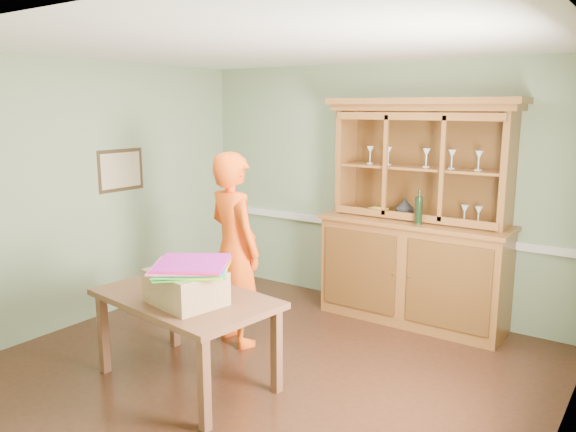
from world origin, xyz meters
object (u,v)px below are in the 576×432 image
Objects in this scene: china_hutch at (415,246)px; person at (234,249)px; dining_table at (185,306)px; cardboard_box at (186,287)px.

person is (-1.18, -1.49, 0.10)m from china_hutch.
person is (-0.20, 0.85, 0.26)m from dining_table.
china_hutch is 1.27× the size of person.
china_hutch is 1.90m from person.
person is at bearing 110.35° from dining_table.
dining_table is at bearing 138.31° from cardboard_box.
cardboard_box reaches higher than dining_table.
cardboard_box is (0.13, -0.12, 0.22)m from dining_table.
dining_table is 0.86× the size of person.
cardboard_box is at bearing -109.10° from china_hutch.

